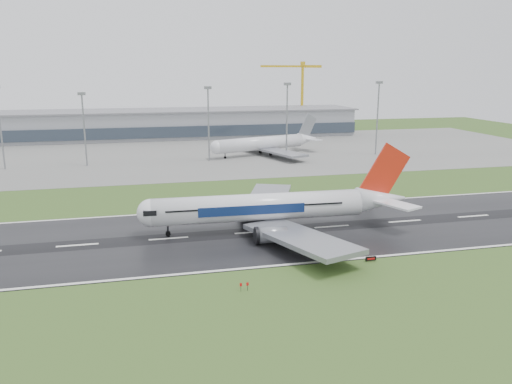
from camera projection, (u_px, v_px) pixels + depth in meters
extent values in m
plane|color=#304E1C|center=(169.00, 239.00, 117.07)|extent=(520.00, 520.00, 0.00)
cube|color=black|center=(169.00, 239.00, 117.06)|extent=(400.00, 45.00, 0.10)
cube|color=slate|center=(150.00, 154.00, 235.34)|extent=(400.00, 130.00, 0.08)
cube|color=gray|center=(146.00, 125.00, 290.37)|extent=(240.00, 36.00, 15.00)
cylinder|color=gray|center=(1.00, 130.00, 195.37)|extent=(0.64, 0.64, 31.10)
cylinder|color=gray|center=(84.00, 131.00, 202.58)|extent=(0.64, 0.64, 28.24)
cylinder|color=gray|center=(209.00, 126.00, 213.53)|extent=(0.64, 0.64, 30.16)
cylinder|color=gray|center=(287.00, 122.00, 221.06)|extent=(0.64, 0.64, 31.47)
cylinder|color=gray|center=(377.00, 120.00, 230.61)|extent=(0.64, 0.64, 31.89)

